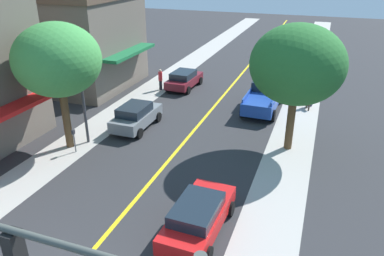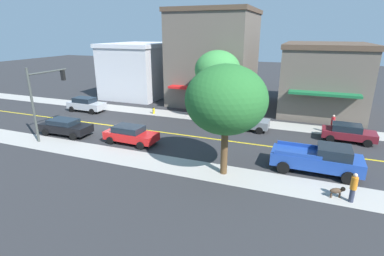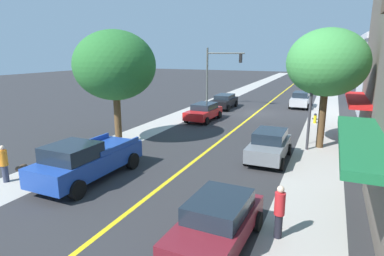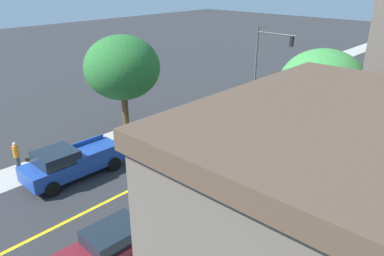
{
  "view_description": "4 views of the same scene",
  "coord_description": "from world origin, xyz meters",
  "px_view_note": "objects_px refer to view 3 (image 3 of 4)",
  "views": [
    {
      "loc": [
        7.2,
        -6.15,
        10.04
      ],
      "look_at": [
        0.87,
        11.42,
        1.51
      ],
      "focal_mm": 35.06,
      "sensor_mm": 36.0,
      "label": 1
    },
    {
      "loc": [
        22.77,
        18.16,
        8.83
      ],
      "look_at": [
        1.19,
        9.79,
        1.18
      ],
      "focal_mm": 27.43,
      "sensor_mm": 36.0,
      "label": 2
    },
    {
      "loc": [
        -6.42,
        30.29,
        5.72
      ],
      "look_at": [
        0.53,
        14.29,
        1.58
      ],
      "focal_mm": 30.05,
      "sensor_mm": 36.0,
      "label": 3
    },
    {
      "loc": [
        -14.0,
        28.5,
        10.62
      ],
      "look_at": [
        -0.05,
        13.43,
        2.13
      ],
      "focal_mm": 34.86,
      "sensor_mm": 36.0,
      "label": 4
    }
  ],
  "objects_px": {
    "fire_hydrant": "(315,118)",
    "small_dog": "(22,168)",
    "red_sedan_right_curb": "(204,112)",
    "pedestrian_red_shirt": "(279,210)",
    "traffic_light_mast": "(218,69)",
    "blue_pickup_truck": "(86,160)",
    "parking_meter": "(308,130)",
    "grey_sedan_left_curb": "(269,145)",
    "street_tree_right_corner": "(327,63)",
    "black_sedan_right_curb": "(224,101)",
    "street_lamp": "(312,90)",
    "silver_sedan_left_curb": "(301,99)",
    "street_tree_left_near": "(115,66)",
    "pedestrian_orange_shirt": "(4,163)",
    "maroon_sedan_left_curb": "(217,221)"
  },
  "relations": [
    {
      "from": "grey_sedan_left_curb",
      "to": "small_dog",
      "type": "height_order",
      "value": "grey_sedan_left_curb"
    },
    {
      "from": "parking_meter",
      "to": "traffic_light_mast",
      "type": "xyz_separation_m",
      "value": [
        10.03,
        -11.48,
        3.1
      ]
    },
    {
      "from": "fire_hydrant",
      "to": "small_dog",
      "type": "height_order",
      "value": "fire_hydrant"
    },
    {
      "from": "street_tree_left_near",
      "to": "fire_hydrant",
      "type": "distance_m",
      "value": 16.55
    },
    {
      "from": "red_sedan_right_curb",
      "to": "pedestrian_orange_shirt",
      "type": "bearing_deg",
      "value": -9.82
    },
    {
      "from": "black_sedan_right_curb",
      "to": "blue_pickup_truck",
      "type": "xyz_separation_m",
      "value": [
        -0.22,
        20.91,
        0.19
      ]
    },
    {
      "from": "black_sedan_right_curb",
      "to": "grey_sedan_left_curb",
      "type": "bearing_deg",
      "value": 25.46
    },
    {
      "from": "black_sedan_right_curb",
      "to": "blue_pickup_truck",
      "type": "relative_size",
      "value": 0.83
    },
    {
      "from": "parking_meter",
      "to": "pedestrian_red_shirt",
      "type": "bearing_deg",
      "value": 89.78
    },
    {
      "from": "black_sedan_right_curb",
      "to": "blue_pickup_truck",
      "type": "bearing_deg",
      "value": -0.31
    },
    {
      "from": "street_tree_left_near",
      "to": "pedestrian_orange_shirt",
      "type": "distance_m",
      "value": 8.43
    },
    {
      "from": "red_sedan_right_curb",
      "to": "blue_pickup_truck",
      "type": "distance_m",
      "value": 14.35
    },
    {
      "from": "black_sedan_right_curb",
      "to": "maroon_sedan_left_curb",
      "type": "relative_size",
      "value": 1.11
    },
    {
      "from": "street_lamp",
      "to": "red_sedan_right_curb",
      "type": "relative_size",
      "value": 1.28
    },
    {
      "from": "traffic_light_mast",
      "to": "blue_pickup_truck",
      "type": "xyz_separation_m",
      "value": [
        -1.23,
        21.76,
        -3.06
      ]
    },
    {
      "from": "silver_sedan_left_curb",
      "to": "blue_pickup_truck",
      "type": "distance_m",
      "value": 25.7
    },
    {
      "from": "street_tree_right_corner",
      "to": "traffic_light_mast",
      "type": "bearing_deg",
      "value": -48.02
    },
    {
      "from": "parking_meter",
      "to": "black_sedan_right_curb",
      "type": "relative_size",
      "value": 0.29
    },
    {
      "from": "pedestrian_red_shirt",
      "to": "traffic_light_mast",
      "type": "bearing_deg",
      "value": -31.04
    },
    {
      "from": "street_tree_left_near",
      "to": "grey_sedan_left_curb",
      "type": "bearing_deg",
      "value": -177.32
    },
    {
      "from": "silver_sedan_left_curb",
      "to": "small_dog",
      "type": "relative_size",
      "value": 5.16
    },
    {
      "from": "street_tree_right_corner",
      "to": "fire_hydrant",
      "type": "bearing_deg",
      "value": -84.85
    },
    {
      "from": "fire_hydrant",
      "to": "street_lamp",
      "type": "height_order",
      "value": "street_lamp"
    },
    {
      "from": "black_sedan_right_curb",
      "to": "street_tree_left_near",
      "type": "bearing_deg",
      "value": -9.14
    },
    {
      "from": "parking_meter",
      "to": "street_lamp",
      "type": "bearing_deg",
      "value": 92.52
    },
    {
      "from": "street_tree_left_near",
      "to": "parking_meter",
      "type": "height_order",
      "value": "street_tree_left_near"
    },
    {
      "from": "street_tree_right_corner",
      "to": "parking_meter",
      "type": "height_order",
      "value": "street_tree_right_corner"
    },
    {
      "from": "street_tree_right_corner",
      "to": "fire_hydrant",
      "type": "relative_size",
      "value": 8.53
    },
    {
      "from": "black_sedan_right_curb",
      "to": "blue_pickup_truck",
      "type": "height_order",
      "value": "blue_pickup_truck"
    },
    {
      "from": "parking_meter",
      "to": "grey_sedan_left_curb",
      "type": "distance_m",
      "value": 4.46
    },
    {
      "from": "parking_meter",
      "to": "pedestrian_red_shirt",
      "type": "distance_m",
      "value": 11.62
    },
    {
      "from": "street_lamp",
      "to": "red_sedan_right_curb",
      "type": "bearing_deg",
      "value": -31.52
    },
    {
      "from": "traffic_light_mast",
      "to": "silver_sedan_left_curb",
      "type": "distance_m",
      "value": 9.32
    },
    {
      "from": "small_dog",
      "to": "pedestrian_red_shirt",
      "type": "bearing_deg",
      "value": 64.97
    },
    {
      "from": "silver_sedan_left_curb",
      "to": "fire_hydrant",
      "type": "bearing_deg",
      "value": 14.29
    },
    {
      "from": "silver_sedan_left_curb",
      "to": "blue_pickup_truck",
      "type": "xyz_separation_m",
      "value": [
        7.01,
        24.73,
        0.12
      ]
    },
    {
      "from": "street_lamp",
      "to": "silver_sedan_left_curb",
      "type": "distance_m",
      "value": 16.11
    },
    {
      "from": "street_tree_right_corner",
      "to": "pedestrian_orange_shirt",
      "type": "relative_size",
      "value": 4.14
    },
    {
      "from": "blue_pickup_truck",
      "to": "pedestrian_orange_shirt",
      "type": "distance_m",
      "value": 3.61
    },
    {
      "from": "red_sedan_right_curb",
      "to": "pedestrian_red_shirt",
      "type": "relative_size",
      "value": 2.55
    },
    {
      "from": "blue_pickup_truck",
      "to": "red_sedan_right_curb",
      "type": "bearing_deg",
      "value": -179.41
    },
    {
      "from": "parking_meter",
      "to": "street_lamp",
      "type": "xyz_separation_m",
      "value": [
        -0.06,
        1.31,
        2.7
      ]
    },
    {
      "from": "parking_meter",
      "to": "small_dog",
      "type": "height_order",
      "value": "parking_meter"
    },
    {
      "from": "street_tree_left_near",
      "to": "pedestrian_orange_shirt",
      "type": "relative_size",
      "value": 4.12
    },
    {
      "from": "parking_meter",
      "to": "silver_sedan_left_curb",
      "type": "xyz_separation_m",
      "value": [
        1.79,
        -14.44,
        -0.07
      ]
    },
    {
      "from": "fire_hydrant",
      "to": "grey_sedan_left_curb",
      "type": "relative_size",
      "value": 0.2
    },
    {
      "from": "blue_pickup_truck",
      "to": "black_sedan_right_curb",
      "type": "bearing_deg",
      "value": -178.44
    },
    {
      "from": "street_tree_left_near",
      "to": "red_sedan_right_curb",
      "type": "relative_size",
      "value": 1.58
    },
    {
      "from": "pedestrian_red_shirt",
      "to": "pedestrian_orange_shirt",
      "type": "distance_m",
      "value": 11.96
    },
    {
      "from": "red_sedan_right_curb",
      "to": "blue_pickup_truck",
      "type": "height_order",
      "value": "blue_pickup_truck"
    }
  ]
}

